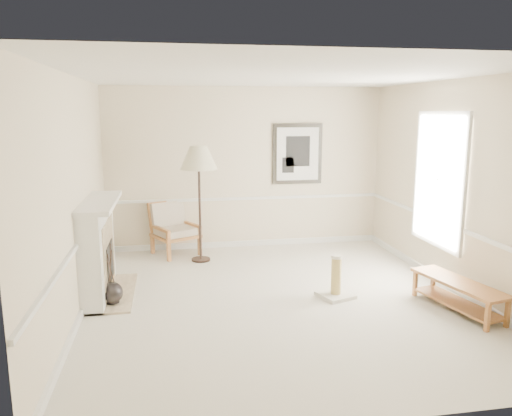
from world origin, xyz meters
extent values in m
plane|color=silver|center=(0.00, 0.00, 0.00)|extent=(5.50, 5.50, 0.00)
cube|color=beige|center=(0.00, 2.75, 1.45)|extent=(5.00, 0.04, 2.90)
cube|color=beige|center=(0.00, -2.75, 1.45)|extent=(5.00, 0.04, 2.90)
cube|color=beige|center=(-2.50, 0.00, 1.45)|extent=(0.04, 5.50, 2.90)
cube|color=beige|center=(2.50, 0.00, 1.45)|extent=(0.04, 5.50, 2.90)
cube|color=white|center=(0.00, 0.00, 2.90)|extent=(5.00, 5.50, 0.04)
cube|color=white|center=(0.00, 2.73, 0.05)|extent=(4.95, 0.04, 0.10)
cube|color=white|center=(0.00, 2.73, 0.90)|extent=(4.95, 0.04, 0.05)
cube|color=white|center=(2.46, 0.40, 1.50)|extent=(0.03, 1.20, 1.80)
cube|color=white|center=(2.45, 0.40, 1.50)|extent=(0.05, 1.34, 1.94)
cube|color=black|center=(0.95, 2.72, 1.70)|extent=(0.92, 0.04, 1.10)
cube|color=white|center=(0.95, 2.69, 1.70)|extent=(0.78, 0.01, 0.96)
cube|color=black|center=(0.95, 2.69, 1.75)|extent=(0.45, 0.01, 0.55)
cube|color=white|center=(-2.36, 0.60, 0.62)|extent=(0.28, 1.50, 1.25)
cube|color=white|center=(-2.31, 0.60, 1.28)|extent=(0.46, 1.64, 0.06)
cube|color=#C6B28E|center=(-2.21, 0.60, 0.55)|extent=(0.02, 1.05, 0.95)
cube|color=black|center=(-2.20, 0.60, 0.42)|extent=(0.02, 0.62, 0.58)
cube|color=#C08F40|center=(-2.20, 0.60, 0.16)|extent=(0.01, 0.66, 0.05)
cube|color=#C6B28E|center=(-2.20, 0.60, 0.01)|extent=(0.60, 1.50, 0.03)
sphere|color=black|center=(-2.15, 0.19, 0.16)|extent=(0.28, 0.28, 0.28)
cylinder|color=black|center=(-2.15, 0.19, 0.04)|extent=(0.18, 0.18, 0.08)
cylinder|color=black|center=(-2.15, 0.19, 0.53)|extent=(0.07, 0.10, 0.44)
cylinder|color=black|center=(-2.15, 0.19, 0.49)|extent=(0.09, 0.13, 0.36)
cylinder|color=black|center=(-2.15, 0.19, 0.56)|extent=(0.04, 0.06, 0.52)
cube|color=#B06F38|center=(-1.42, 1.99, 0.18)|extent=(0.08, 0.08, 0.37)
cube|color=#B06F38|center=(-1.70, 2.52, 0.18)|extent=(0.08, 0.08, 0.37)
cube|color=#B06F38|center=(-0.89, 2.28, 0.18)|extent=(0.08, 0.08, 0.37)
cube|color=#B06F38|center=(-1.17, 2.81, 0.18)|extent=(0.08, 0.08, 0.37)
cube|color=#B06F38|center=(-1.30, 2.40, 0.34)|extent=(0.92, 0.92, 0.05)
cube|color=#B06F38|center=(-1.44, 2.67, 0.64)|extent=(0.67, 0.46, 0.53)
cube|color=#B06F38|center=(-1.56, 2.26, 0.50)|extent=(0.37, 0.63, 0.05)
cube|color=#B06F38|center=(-1.03, 2.54, 0.50)|extent=(0.37, 0.63, 0.05)
cube|color=white|center=(-1.30, 2.40, 0.43)|extent=(0.84, 0.84, 0.12)
cube|color=white|center=(-1.42, 2.62, 0.66)|extent=(0.64, 0.46, 0.48)
cylinder|color=black|center=(-0.89, 1.95, 0.02)|extent=(0.31, 0.31, 0.03)
cylinder|color=black|center=(-0.89, 1.95, 0.89)|extent=(0.04, 0.04, 1.73)
cone|color=beige|center=(-0.89, 1.95, 1.73)|extent=(0.66, 0.66, 0.38)
cube|color=#B06F38|center=(2.15, -0.75, 0.36)|extent=(0.68, 1.40, 0.04)
cube|color=#B06F38|center=(2.15, -0.75, 0.10)|extent=(0.60, 1.29, 0.03)
cube|color=#B06F38|center=(2.13, -1.38, 0.17)|extent=(0.06, 0.06, 0.34)
cube|color=#B06F38|center=(2.43, -1.31, 0.17)|extent=(0.06, 0.06, 0.34)
cube|color=#B06F38|center=(1.87, -0.18, 0.17)|extent=(0.06, 0.06, 0.34)
cube|color=#B06F38|center=(2.17, -0.11, 0.17)|extent=(0.06, 0.06, 0.34)
cube|color=white|center=(0.79, -0.05, 0.03)|extent=(0.53, 0.53, 0.05)
cylinder|color=#D3BE6C|center=(0.79, -0.05, 0.30)|extent=(0.13, 0.13, 0.50)
cylinder|color=white|center=(0.79, -0.05, 0.57)|extent=(0.16, 0.16, 0.04)
camera|label=1|loc=(-1.36, -6.15, 2.47)|focal=35.00mm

